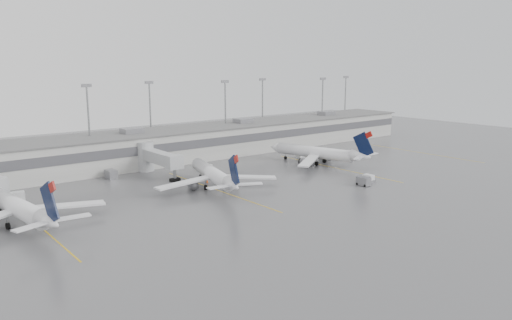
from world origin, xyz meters
TOP-DOWN VIEW (x-y plane):
  - ground at (0.00, 0.00)m, footprint 260.00×260.00m
  - terminal at (-0.01, 57.98)m, footprint 152.00×17.00m
  - light_masts at (0.00, 63.75)m, footprint 142.40×8.00m
  - jet_bridge_right at (-20.50, 45.72)m, footprint 4.00×17.20m
  - stand_markings at (-0.00, 24.00)m, footprint 105.25×40.00m
  - jet_far_left at (-54.80, 24.86)m, footprint 26.48×29.84m
  - jet_mid_left at (-17.20, 25.54)m, footprint 24.87×28.26m
  - jet_mid_right at (17.72, 29.68)m, footprint 25.84×29.32m
  - baggage_tug at (11.93, 9.02)m, footprint 1.74×2.67m
  - baggage_cart at (8.73, 7.82)m, footprint 1.69×2.90m
  - gse_uld_a at (-51.49, 40.41)m, footprint 2.75×2.05m
  - gse_uld_b at (-10.00, 39.60)m, footprint 2.84×2.27m
  - gse_uld_c at (20.33, 39.33)m, footprint 2.47×1.95m
  - gse_loader at (-30.35, 47.24)m, footprint 2.03×3.19m
  - cone_a at (-46.17, 37.56)m, footprint 0.38×0.38m
  - cone_b at (-15.60, 30.63)m, footprint 0.47×0.47m
  - cone_c at (20.01, 36.02)m, footprint 0.50×0.50m
  - cone_d at (45.34, 40.07)m, footprint 0.43×0.43m

SIDE VIEW (x-z plane):
  - ground at x=0.00m, z-range 0.00..0.00m
  - stand_markings at x=0.00m, z-range 0.00..0.01m
  - cone_a at x=-46.17m, z-range 0.00..0.60m
  - cone_d at x=45.34m, z-range 0.00..0.69m
  - cone_b at x=-15.60m, z-range 0.00..0.75m
  - cone_c at x=20.01m, z-range 0.00..0.80m
  - baggage_tug at x=11.93m, z-range -0.19..1.52m
  - gse_uld_c at x=20.33m, z-range 0.00..1.54m
  - gse_uld_b at x=-10.00m, z-range 0.00..1.77m
  - gse_uld_a at x=-51.49m, z-range 0.00..1.79m
  - baggage_cart at x=8.73m, z-range 0.04..1.89m
  - gse_loader at x=-30.35m, z-range 0.00..1.96m
  - jet_mid_left at x=-17.20m, z-range -1.77..7.59m
  - jet_mid_right at x=17.72m, z-range -1.83..7.83m
  - jet_far_left at x=-54.80m, z-range -1.83..7.84m
  - jet_bridge_right at x=-20.50m, z-range 0.37..7.37m
  - terminal at x=-0.01m, z-range -0.55..8.90m
  - light_masts at x=0.00m, z-range 1.73..22.33m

